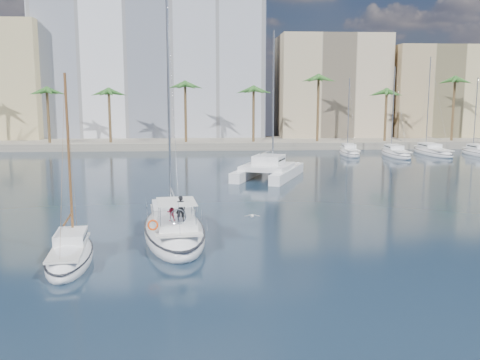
{
  "coord_description": "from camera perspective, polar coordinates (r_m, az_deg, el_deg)",
  "views": [
    {
      "loc": [
        -1.77,
        -32.98,
        9.4
      ],
      "look_at": [
        0.38,
        1.5,
        3.74
      ],
      "focal_mm": 40.0,
      "sensor_mm": 36.0,
      "label": 1
    }
  ],
  "objects": [
    {
      "name": "palm_left",
      "position": [
        95.58,
        -23.58,
        9.07
      ],
      "size": [
        3.6,
        3.6,
        12.3
      ],
      "color": "brown",
      "rests_on": "ground"
    },
    {
      "name": "moored_yacht_b",
      "position": [
        83.48,
        16.27,
        2.47
      ],
      "size": [
        3.32,
        10.83,
        13.72
      ],
      "primitive_type": null,
      "rotation": [
        0.0,
        0.0,
        -0.02
      ],
      "color": "white",
      "rests_on": "ground"
    },
    {
      "name": "ground",
      "position": [
        34.34,
        -0.48,
        -6.58
      ],
      "size": [
        160.0,
        160.0,
        0.0
      ],
      "primitive_type": "plane",
      "color": "black",
      "rests_on": "ground"
    },
    {
      "name": "moored_yacht_c",
      "position": [
        87.72,
        19.83,
        2.6
      ],
      "size": [
        3.98,
        12.33,
        15.54
      ],
      "primitive_type": null,
      "rotation": [
        0.0,
        0.0,
        0.03
      ],
      "color": "white",
      "rests_on": "ground"
    },
    {
      "name": "moored_yacht_a",
      "position": [
        83.42,
        11.6,
        2.65
      ],
      "size": [
        3.37,
        9.52,
        11.9
      ],
      "primitive_type": null,
      "rotation": [
        0.0,
        0.0,
        -0.07
      ],
      "color": "white",
      "rests_on": "ground"
    },
    {
      "name": "building_modern",
      "position": [
        106.57,
        -9.26,
        11.66
      ],
      "size": [
        42.0,
        16.0,
        28.0
      ],
      "primitive_type": "cube",
      "color": "white",
      "rests_on": "ground"
    },
    {
      "name": "catamaran",
      "position": [
        59.67,
        3.04,
        1.32
      ],
      "size": [
        9.32,
        12.27,
        16.17
      ],
      "rotation": [
        0.0,
        0.0,
        -0.4
      ],
      "color": "white",
      "rests_on": "ground"
    },
    {
      "name": "moored_yacht_d",
      "position": [
        88.73,
        24.2,
        2.41
      ],
      "size": [
        3.52,
        9.55,
        11.9
      ],
      "primitive_type": null,
      "rotation": [
        0.0,
        0.0,
        0.09
      ],
      "color": "white",
      "rests_on": "ground"
    },
    {
      "name": "seagull",
      "position": [
        37.74,
        1.31,
        -3.83
      ],
      "size": [
        1.09,
        0.47,
        0.2
      ],
      "color": "silver",
      "rests_on": "ground"
    },
    {
      "name": "palm_right",
      "position": [
        96.83,
        18.37,
        9.36
      ],
      "size": [
        3.6,
        3.6,
        12.3
      ],
      "color": "brown",
      "rests_on": "ground"
    },
    {
      "name": "building_beige",
      "position": [
        105.69,
        9.57,
        9.51
      ],
      "size": [
        20.0,
        14.0,
        20.0
      ],
      "primitive_type": "cube",
      "color": "tan",
      "rests_on": "ground"
    },
    {
      "name": "building_tan_right",
      "position": [
        110.06,
        20.1,
        8.54
      ],
      "size": [
        18.0,
        12.0,
        18.0
      ],
      "primitive_type": "cube",
      "color": "tan",
      "rests_on": "ground"
    },
    {
      "name": "palm_centre",
      "position": [
        90.0,
        -2.47,
        9.86
      ],
      "size": [
        3.6,
        3.6,
        12.3
      ],
      "color": "brown",
      "rests_on": "ground"
    },
    {
      "name": "main_sloop",
      "position": [
        35.44,
        -7.07,
        -5.24
      ],
      "size": [
        5.43,
        12.54,
        18.02
      ],
      "rotation": [
        0.0,
        0.0,
        0.13
      ],
      "color": "white",
      "rests_on": "ground"
    },
    {
      "name": "quay",
      "position": [
        94.41,
        -2.48,
        3.95
      ],
      "size": [
        120.0,
        14.0,
        1.2
      ],
      "primitive_type": "cube",
      "color": "gray",
      "rests_on": "ground"
    },
    {
      "name": "small_sloop",
      "position": [
        31.63,
        -17.69,
        -7.65
      ],
      "size": [
        3.26,
        7.96,
        11.12
      ],
      "rotation": [
        0.0,
        0.0,
        0.11
      ],
      "color": "white",
      "rests_on": "ground"
    }
  ]
}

